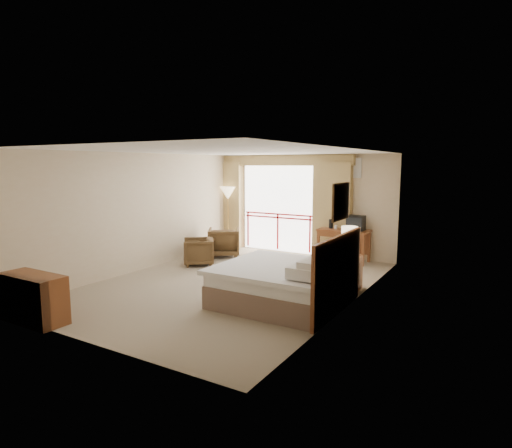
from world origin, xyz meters
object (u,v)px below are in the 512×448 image
Objects in this scene: armchair_far at (224,256)px; nightstand at (348,273)px; desk at (345,236)px; armchair_near at (199,265)px; floor_lamp at (228,195)px; tv at (356,223)px; wastebasket at (323,257)px; table_lamp at (350,234)px; dresser at (33,298)px; bed at (285,283)px; side_table at (205,246)px.

nightstand is at bearing 128.58° from armchair_far.
armchair_near is at bearing -140.13° from desk.
tv is at bearing -0.49° from floor_lamp.
floor_lamp is (-3.14, 0.39, 1.40)m from wastebasket.
tv is (-0.59, 2.25, -0.09)m from table_lamp.
table_lamp is 2.32m from tv.
tv is (-0.59, 2.30, 0.67)m from nightstand.
dresser is (0.20, -4.35, 0.38)m from armchair_near.
tv is at bearing -8.63° from desk.
armchair_near is at bearing 153.93° from bed.
tv is 0.36× the size of dresser.
tv is 3.83m from side_table.
armchair_near is (-3.82, 0.15, -0.33)m from nightstand.
table_lamp is 1.03× the size of side_table.
armchair_far is 1.14m from armchair_near.
armchair_near is (0.03, -1.14, 0.00)m from armchair_far.
tv is 4.01m from armchair_near.
side_table reaches higher than wastebasket.
floor_lamp reaches higher than tv.
nightstand is 5.54m from dresser.
bed reaches higher than desk.
wastebasket is at bearing -130.76° from desk.
floor_lamp reaches higher than bed.
dresser is at bearing -36.25° from armchair_near.
nightstand is 4.07m from armchair_far.
tv reaches higher than desk.
floor_lamp is (-3.54, -0.03, 0.91)m from desk.
wastebasket is 0.34× the size of armchair_far.
bed is at bearing -44.67° from floor_lamp.
dresser is at bearing -130.41° from table_lamp.
side_table is at bearing 168.07° from nightstand.
table_lamp is at bearing -27.24° from floor_lamp.
tv is (0.30, -0.06, 0.36)m from desk.
tv is at bearing 101.69° from nightstand.
nightstand is 0.52× the size of desk.
bed is 3.77× the size of table_lamp.
desk is 3.65m from floor_lamp.
wastebasket is (-0.70, -0.36, -0.86)m from tv.
bed reaches higher than side_table.
tv reaches higher than bed.
desk reaches higher than dresser.
side_table is (-0.17, 0.50, 0.37)m from armchair_near.
wastebasket is at bearing 25.50° from side_table.
dresser is at bearing -85.67° from side_table.
bed is 3.89× the size of side_table.
tv reaches higher than nightstand.
table_lamp is at bearing 65.36° from bed.
table_lamp is 4.19m from armchair_far.
nightstand is 1.21× the size of side_table.
table_lamp is at bearing 129.25° from armchair_far.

